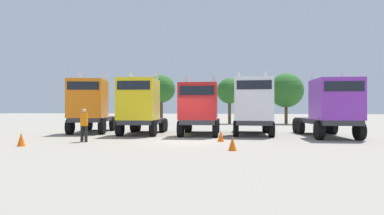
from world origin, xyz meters
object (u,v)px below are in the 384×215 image
(semi_truck_red, at_px, (199,109))
(semi_truck_purple, at_px, (331,108))
(semi_truck_orange, at_px, (90,106))
(visitor_in_hivis, at_px, (84,123))
(semi_truck_yellow, at_px, (140,106))
(traffic_cone_near, at_px, (232,144))
(traffic_cone_far, at_px, (221,136))
(traffic_cone_mid, at_px, (21,139))
(semi_truck_white, at_px, (253,106))

(semi_truck_red, relative_size, semi_truck_purple, 0.93)
(semi_truck_orange, distance_m, visitor_in_hivis, 6.10)
(semi_truck_orange, distance_m, semi_truck_yellow, 4.21)
(semi_truck_red, distance_m, traffic_cone_near, 7.42)
(traffic_cone_near, bearing_deg, traffic_cone_far, 103.11)
(traffic_cone_mid, height_order, traffic_cone_far, traffic_cone_mid)
(semi_truck_orange, height_order, semi_truck_yellow, semi_truck_orange)
(traffic_cone_near, bearing_deg, visitor_in_hivis, 166.54)
(semi_truck_yellow, height_order, visitor_in_hivis, semi_truck_yellow)
(semi_truck_red, bearing_deg, semi_truck_purple, 84.92)
(semi_truck_orange, height_order, traffic_cone_far, semi_truck_orange)
(visitor_in_hivis, relative_size, traffic_cone_mid, 2.76)
(traffic_cone_near, xyz_separation_m, traffic_cone_far, (-0.80, 3.46, 0.00))
(semi_truck_orange, height_order, semi_truck_purple, semi_truck_orange)
(visitor_in_hivis, bearing_deg, semi_truck_purple, -57.87)
(semi_truck_yellow, xyz_separation_m, traffic_cone_near, (6.58, -6.57, -1.69))
(semi_truck_red, distance_m, semi_truck_white, 3.59)
(semi_truck_yellow, bearing_deg, traffic_cone_mid, -32.39)
(semi_truck_orange, bearing_deg, traffic_cone_far, 54.55)
(semi_truck_red, height_order, traffic_cone_mid, semi_truck_red)
(semi_truck_white, relative_size, semi_truck_purple, 0.91)
(semi_truck_white, relative_size, traffic_cone_far, 9.94)
(semi_truck_purple, height_order, traffic_cone_mid, semi_truck_purple)
(semi_truck_red, bearing_deg, semi_truck_yellow, -90.92)
(semi_truck_yellow, xyz_separation_m, traffic_cone_far, (5.77, -3.11, -1.69))
(semi_truck_purple, bearing_deg, traffic_cone_far, -68.44)
(semi_truck_red, distance_m, visitor_in_hivis, 7.39)
(semi_truck_orange, height_order, traffic_cone_mid, semi_truck_orange)
(traffic_cone_near, relative_size, traffic_cone_mid, 0.92)
(semi_truck_orange, bearing_deg, semi_truck_white, 77.12)
(semi_truck_white, bearing_deg, semi_truck_yellow, -84.05)
(visitor_in_hivis, bearing_deg, traffic_cone_near, -90.62)
(semi_truck_white, bearing_deg, semi_truck_orange, -90.34)
(traffic_cone_mid, bearing_deg, semi_truck_orange, 95.65)
(semi_truck_yellow, distance_m, semi_truck_red, 4.05)
(traffic_cone_far, bearing_deg, traffic_cone_near, -76.89)
(traffic_cone_near, height_order, traffic_cone_mid, traffic_cone_mid)
(traffic_cone_mid, xyz_separation_m, traffic_cone_far, (9.16, 3.78, -0.02))
(semi_truck_white, bearing_deg, visitor_in_hivis, -59.52)
(visitor_in_hivis, height_order, traffic_cone_near, visitor_in_hivis)
(semi_truck_yellow, height_order, traffic_cone_mid, semi_truck_yellow)
(semi_truck_orange, bearing_deg, semi_truck_red, 72.32)
(semi_truck_red, height_order, traffic_cone_near, semi_truck_red)
(visitor_in_hivis, relative_size, traffic_cone_near, 3.01)
(semi_truck_purple, height_order, traffic_cone_far, semi_truck_purple)
(semi_truck_white, relative_size, visitor_in_hivis, 3.35)
(traffic_cone_far, bearing_deg, semi_truck_purple, 26.75)
(visitor_in_hivis, bearing_deg, semi_truck_white, -45.00)
(semi_truck_yellow, distance_m, visitor_in_hivis, 4.96)
(semi_truck_yellow, xyz_separation_m, semi_truck_red, (4.04, 0.24, -0.21))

